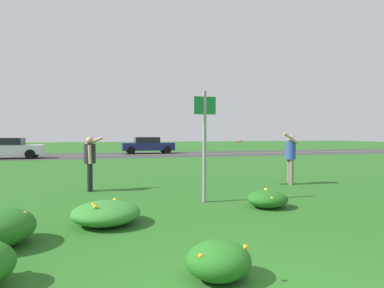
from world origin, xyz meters
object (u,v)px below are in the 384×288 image
object	(u,v)px
frisbee_red	(239,142)
person_catcher_blue_shirt	(290,155)
sign_post_near_path	(205,136)
car_navy_center_right	(148,145)
car_white_center_left	(8,148)
person_thrower_dark_shirt	(90,159)

from	to	relation	value
frisbee_red	person_catcher_blue_shirt	bearing A→B (deg)	-4.27
sign_post_near_path	car_navy_center_right	distance (m)	21.28
sign_post_near_path	car_white_center_left	size ratio (longest dim) A/B	0.62
person_catcher_blue_shirt	sign_post_near_path	bearing A→B (deg)	-151.51
person_catcher_blue_shirt	car_white_center_left	size ratio (longest dim) A/B	0.39
person_catcher_blue_shirt	car_navy_center_right	world-z (taller)	person_catcher_blue_shirt
frisbee_red	car_white_center_left	distance (m)	18.87
frisbee_red	car_navy_center_right	world-z (taller)	frisbee_red
car_navy_center_right	frisbee_red	bearing A→B (deg)	-89.03
sign_post_near_path	person_catcher_blue_shirt	world-z (taller)	sign_post_near_path
car_white_center_left	car_navy_center_right	world-z (taller)	same
person_catcher_blue_shirt	car_white_center_left	world-z (taller)	person_catcher_blue_shirt
car_navy_center_right	person_catcher_blue_shirt	bearing A→B (deg)	-83.60
frisbee_red	car_navy_center_right	xyz separation A→B (m)	(-0.32, 19.06, -0.72)
car_navy_center_right	car_white_center_left	bearing A→B (deg)	-161.39
sign_post_near_path	frisbee_red	distance (m)	2.86
car_white_center_left	car_navy_center_right	size ratio (longest dim) A/B	1.00
person_thrower_dark_shirt	car_white_center_left	size ratio (longest dim) A/B	0.36
sign_post_near_path	person_catcher_blue_shirt	xyz separation A→B (m)	(3.70, 2.01, -0.67)
person_catcher_blue_shirt	car_navy_center_right	xyz separation A→B (m)	(-2.15, 19.19, -0.26)
person_thrower_dark_shirt	car_white_center_left	bearing A→B (deg)	111.10
sign_post_near_path	car_navy_center_right	bearing A→B (deg)	85.82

